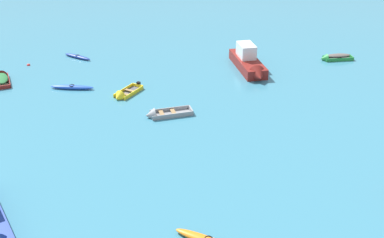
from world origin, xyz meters
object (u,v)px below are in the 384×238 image
object	(u,v)px
rowboat_green_cluster_outer	(333,57)
rowboat_maroon_distant_center	(2,78)
motor_launch_maroon_cluster_inner	(249,63)
rowboat_yellow_far_left	(123,95)
rowboat_grey_back_row_center	(159,114)
mooring_buoy_far_field	(29,65)
kayak_blue_far_right	(72,87)
kayak_deep_blue_outer_right	(78,57)

from	to	relation	value
rowboat_green_cluster_outer	rowboat_maroon_distant_center	world-z (taller)	rowboat_maroon_distant_center
motor_launch_maroon_cluster_inner	rowboat_green_cluster_outer	world-z (taller)	motor_launch_maroon_cluster_inner
rowboat_yellow_far_left	rowboat_grey_back_row_center	world-z (taller)	rowboat_grey_back_row_center
mooring_buoy_far_field	rowboat_grey_back_row_center	bearing A→B (deg)	-31.95
rowboat_yellow_far_left	rowboat_grey_back_row_center	distance (m)	4.19
kayak_blue_far_right	mooring_buoy_far_field	world-z (taller)	kayak_blue_far_right
rowboat_maroon_distant_center	rowboat_grey_back_row_center	bearing A→B (deg)	-18.88
rowboat_yellow_far_left	mooring_buoy_far_field	bearing A→B (deg)	151.48
motor_launch_maroon_cluster_inner	rowboat_green_cluster_outer	size ratio (longest dim) A/B	2.10
rowboat_maroon_distant_center	kayak_deep_blue_outer_right	bearing A→B (deg)	52.66
rowboat_maroon_distant_center	mooring_buoy_far_field	size ratio (longest dim) A/B	10.47
rowboat_yellow_far_left	rowboat_green_cluster_outer	size ratio (longest dim) A/B	0.97
motor_launch_maroon_cluster_inner	kayak_blue_far_right	xyz separation A→B (m)	(-13.21, -5.39, -0.48)
rowboat_green_cluster_outer	rowboat_maroon_distant_center	xyz separation A→B (m)	(-26.52, -7.69, 0.00)
kayak_blue_far_right	mooring_buoy_far_field	bearing A→B (deg)	141.51
rowboat_grey_back_row_center	kayak_deep_blue_outer_right	bearing A→B (deg)	132.08
rowboat_yellow_far_left	rowboat_maroon_distant_center	distance (m)	10.34
motor_launch_maroon_cluster_inner	kayak_deep_blue_outer_right	distance (m)	15.06
rowboat_yellow_far_left	mooring_buoy_far_field	world-z (taller)	rowboat_yellow_far_left
kayak_blue_far_right	mooring_buoy_far_field	distance (m)	6.85
kayak_deep_blue_outer_right	rowboat_grey_back_row_center	bearing A→B (deg)	-47.92
rowboat_maroon_distant_center	kayak_blue_far_right	bearing A→B (deg)	-8.66
rowboat_green_cluster_outer	rowboat_grey_back_row_center	size ratio (longest dim) A/B	0.91
motor_launch_maroon_cluster_inner	rowboat_grey_back_row_center	size ratio (longest dim) A/B	1.90
kayak_blue_far_right	rowboat_yellow_far_left	bearing A→B (deg)	-12.34
motor_launch_maroon_cluster_inner	kayak_deep_blue_outer_right	size ratio (longest dim) A/B	2.21
kayak_blue_far_right	rowboat_grey_back_row_center	distance (m)	8.18
mooring_buoy_far_field	kayak_blue_far_right	bearing A→B (deg)	-38.49
rowboat_grey_back_row_center	rowboat_maroon_distant_center	distance (m)	14.10
rowboat_yellow_far_left	rowboat_maroon_distant_center	xyz separation A→B (m)	(-10.18, 1.83, 0.10)
kayak_blue_far_right	rowboat_maroon_distant_center	world-z (taller)	rowboat_maroon_distant_center
kayak_deep_blue_outer_right	rowboat_maroon_distant_center	xyz separation A→B (m)	(-4.22, -5.54, 0.10)
rowboat_green_cluster_outer	mooring_buoy_far_field	size ratio (longest dim) A/B	10.22
kayak_blue_far_right	mooring_buoy_far_field	xyz separation A→B (m)	(-5.36, 4.26, -0.15)
mooring_buoy_far_field	kayak_deep_blue_outer_right	bearing A→B (deg)	31.65
kayak_deep_blue_outer_right	rowboat_green_cluster_outer	bearing A→B (deg)	5.53
rowboat_green_cluster_outer	kayak_blue_far_right	bearing A→B (deg)	-157.21
motor_launch_maroon_cluster_inner	kayak_deep_blue_outer_right	world-z (taller)	motor_launch_maroon_cluster_inner
rowboat_yellow_far_left	kayak_blue_far_right	xyz separation A→B (m)	(-4.15, 0.91, 0.02)
kayak_blue_far_right	rowboat_maroon_distant_center	size ratio (longest dim) A/B	1.09
rowboat_yellow_far_left	kayak_deep_blue_outer_right	xyz separation A→B (m)	(-5.95, 7.36, 0.00)
kayak_blue_far_right	rowboat_grey_back_row_center	world-z (taller)	rowboat_grey_back_row_center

